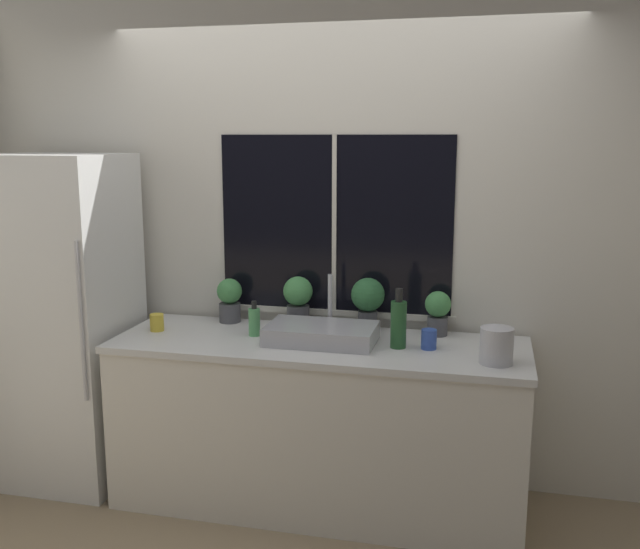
# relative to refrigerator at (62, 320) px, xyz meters

# --- Properties ---
(ground_plane) EXTENTS (14.00, 14.00, 0.00)m
(ground_plane) POSITION_rel_refrigerator_xyz_m (1.46, -0.32, -0.91)
(ground_plane) COLOR #937F60
(wall_back) EXTENTS (8.00, 0.09, 2.70)m
(wall_back) POSITION_rel_refrigerator_xyz_m (1.46, 0.43, 0.44)
(wall_back) COLOR silver
(wall_back) RESTS_ON ground_plane
(wall_left) EXTENTS (0.06, 7.00, 2.70)m
(wall_left) POSITION_rel_refrigerator_xyz_m (-0.64, 1.18, 0.44)
(wall_left) COLOR silver
(wall_left) RESTS_ON ground_plane
(counter) EXTENTS (2.11, 0.70, 0.88)m
(counter) POSITION_rel_refrigerator_xyz_m (1.46, 0.02, -0.47)
(counter) COLOR silver
(counter) RESTS_ON ground_plane
(refrigerator) EXTENTS (0.72, 0.65, 1.82)m
(refrigerator) POSITION_rel_refrigerator_xyz_m (0.00, 0.00, 0.00)
(refrigerator) COLOR silver
(refrigerator) RESTS_ON ground_plane
(sink) EXTENTS (0.55, 0.38, 0.32)m
(sink) POSITION_rel_refrigerator_xyz_m (1.48, 0.01, 0.02)
(sink) COLOR #ADADB2
(sink) RESTS_ON counter
(potted_plant_far_left) EXTENTS (0.14, 0.14, 0.25)m
(potted_plant_far_left) POSITION_rel_refrigerator_xyz_m (0.88, 0.29, 0.11)
(potted_plant_far_left) COLOR #4C4C51
(potted_plant_far_left) RESTS_ON counter
(potted_plant_center_left) EXTENTS (0.16, 0.16, 0.28)m
(potted_plant_center_left) POSITION_rel_refrigerator_xyz_m (1.28, 0.29, 0.13)
(potted_plant_center_left) COLOR #4C4C51
(potted_plant_center_left) RESTS_ON counter
(potted_plant_center_right) EXTENTS (0.18, 0.18, 0.29)m
(potted_plant_center_right) POSITION_rel_refrigerator_xyz_m (1.67, 0.29, 0.15)
(potted_plant_center_right) COLOR #4C4C51
(potted_plant_center_right) RESTS_ON counter
(potted_plant_far_right) EXTENTS (0.14, 0.14, 0.24)m
(potted_plant_far_right) POSITION_rel_refrigerator_xyz_m (2.04, 0.29, 0.10)
(potted_plant_far_right) COLOR #4C4C51
(potted_plant_far_right) RESTS_ON counter
(soap_bottle) EXTENTS (0.06, 0.06, 0.19)m
(soap_bottle) POSITION_rel_refrigerator_xyz_m (1.11, 0.05, 0.05)
(soap_bottle) COLOR #519E5B
(soap_bottle) RESTS_ON counter
(bottle_tall) EXTENTS (0.08, 0.08, 0.30)m
(bottle_tall) POSITION_rel_refrigerator_xyz_m (1.87, 0.01, 0.10)
(bottle_tall) COLOR #235128
(bottle_tall) RESTS_ON counter
(mug_yellow) EXTENTS (0.07, 0.07, 0.09)m
(mug_yellow) POSITION_rel_refrigerator_xyz_m (0.57, 0.02, 0.02)
(mug_yellow) COLOR gold
(mug_yellow) RESTS_ON counter
(mug_blue) EXTENTS (0.08, 0.08, 0.10)m
(mug_blue) POSITION_rel_refrigerator_xyz_m (2.02, 0.02, 0.02)
(mug_blue) COLOR #3351AD
(mug_blue) RESTS_ON counter
(kettle) EXTENTS (0.15, 0.15, 0.19)m
(kettle) POSITION_rel_refrigerator_xyz_m (2.34, -0.13, 0.06)
(kettle) COLOR #B2B2B7
(kettle) RESTS_ON counter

